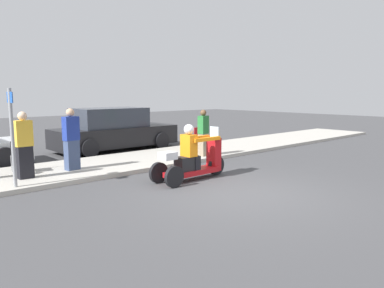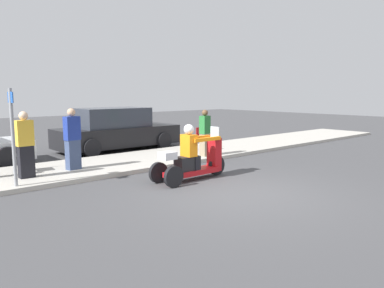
{
  "view_description": "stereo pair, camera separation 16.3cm",
  "coord_description": "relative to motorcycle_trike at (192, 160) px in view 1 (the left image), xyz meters",
  "views": [
    {
      "loc": [
        -6.22,
        -5.29,
        2.23
      ],
      "look_at": [
        0.07,
        1.66,
        0.93
      ],
      "focal_mm": 35.0,
      "sensor_mm": 36.0,
      "label": 1
    },
    {
      "loc": [
        -6.1,
        -5.4,
        2.23
      ],
      "look_at": [
        0.07,
        1.66,
        0.93
      ],
      "focal_mm": 35.0,
      "sensor_mm": 36.0,
      "label": 2
    }
  ],
  "objects": [
    {
      "name": "parked_car_lot_right",
      "position": [
        1.11,
        5.75,
        0.25
      ],
      "size": [
        4.79,
        2.0,
        1.64
      ],
      "color": "black",
      "rests_on": "ground"
    },
    {
      "name": "folding_chair_curbside",
      "position": [
        -3.1,
        3.4,
        0.11
      ],
      "size": [
        0.53,
        0.53,
        0.82
      ],
      "color": "#A5A8AD",
      "rests_on": "sidewalk_strip"
    },
    {
      "name": "ground_plane",
      "position": [
        -0.08,
        -1.66,
        -0.52
      ],
      "size": [
        60.0,
        60.0,
        0.0
      ],
      "primitive_type": "plane",
      "color": "#424244"
    },
    {
      "name": "spectator_end_of_line",
      "position": [
        2.27,
        1.96,
        0.35
      ],
      "size": [
        0.41,
        0.3,
        1.54
      ],
      "color": "gray",
      "rests_on": "sidewalk_strip"
    },
    {
      "name": "spectator_near_curb",
      "position": [
        -3.28,
        2.52,
        0.4
      ],
      "size": [
        0.4,
        0.25,
        1.65
      ],
      "color": "black",
      "rests_on": "sidewalk_strip"
    },
    {
      "name": "sidewalk_strip",
      "position": [
        -0.08,
        2.94,
        -0.46
      ],
      "size": [
        28.0,
        2.8,
        0.12
      ],
      "color": "#B2ADA3",
      "rests_on": "ground"
    },
    {
      "name": "street_sign",
      "position": [
        -3.75,
        1.79,
        0.8
      ],
      "size": [
        0.08,
        0.36,
        2.2
      ],
      "color": "gray",
      "rests_on": "sidewalk_strip"
    },
    {
      "name": "folding_chair_set_back",
      "position": [
        3.18,
        3.04,
        0.11
      ],
      "size": [
        0.47,
        0.47,
        0.82
      ],
      "color": "#A5A8AD",
      "rests_on": "sidewalk_strip"
    },
    {
      "name": "motorcycle_trike",
      "position": [
        0.0,
        0.0,
        0.0
      ],
      "size": [
        2.25,
        0.71,
        1.44
      ],
      "color": "black",
      "rests_on": "ground"
    },
    {
      "name": "spectator_mid_group",
      "position": [
        -1.98,
        2.73,
        0.41
      ],
      "size": [
        0.43,
        0.29,
        1.68
      ],
      "color": "#38476B",
      "rests_on": "sidewalk_strip"
    }
  ]
}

